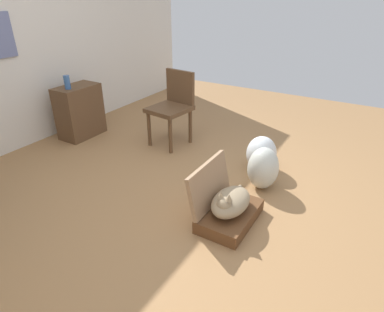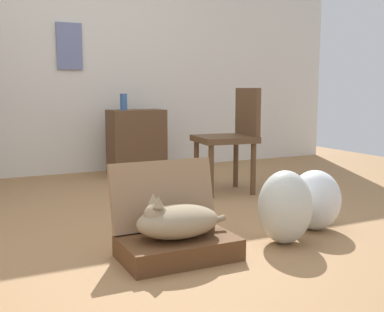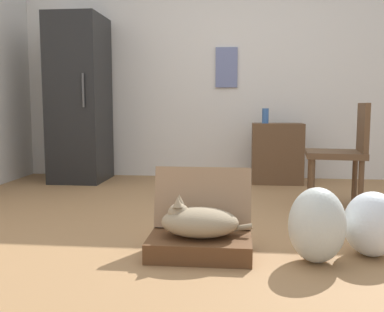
% 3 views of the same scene
% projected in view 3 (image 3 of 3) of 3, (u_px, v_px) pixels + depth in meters
% --- Properties ---
extents(ground_plane, '(7.68, 7.68, 0.00)m').
position_uv_depth(ground_plane, '(216.00, 228.00, 3.08)').
color(ground_plane, '#9E7247').
rests_on(ground_plane, ground).
extents(wall_back, '(6.40, 0.15, 2.60)m').
position_uv_depth(wall_back, '(227.00, 67.00, 5.16)').
color(wall_back, silver).
rests_on(wall_back, ground).
extents(suitcase_base, '(0.59, 0.37, 0.11)m').
position_uv_depth(suitcase_base, '(200.00, 246.00, 2.51)').
color(suitcase_base, brown).
rests_on(suitcase_base, ground).
extents(suitcase_lid, '(0.59, 0.12, 0.37)m').
position_uv_depth(suitcase_lid, '(203.00, 198.00, 2.68)').
color(suitcase_lid, '#9B7756').
rests_on(suitcase_lid, suitcase_base).
extents(cat, '(0.52, 0.28, 0.24)m').
position_uv_depth(cat, '(198.00, 221.00, 2.50)').
color(cat, '#998466').
rests_on(cat, suitcase_base).
extents(plastic_bag_white, '(0.31, 0.29, 0.42)m').
position_uv_depth(plastic_bag_white, '(317.00, 225.00, 2.39)').
color(plastic_bag_white, silver).
rests_on(plastic_bag_white, ground).
extents(plastic_bag_clear, '(0.32, 0.31, 0.37)m').
position_uv_depth(plastic_bag_clear, '(372.00, 224.00, 2.50)').
color(plastic_bag_clear, silver).
rests_on(plastic_bag_clear, ground).
extents(refrigerator, '(0.56, 0.69, 1.83)m').
position_uv_depth(refrigerator, '(80.00, 100.00, 4.92)').
color(refrigerator, black).
rests_on(refrigerator, ground).
extents(side_table, '(0.55, 0.32, 0.66)m').
position_uv_depth(side_table, '(277.00, 153.00, 4.81)').
color(side_table, brown).
rests_on(side_table, ground).
extents(vase_tall, '(0.07, 0.07, 0.16)m').
position_uv_depth(vase_tall, '(265.00, 116.00, 4.75)').
color(vase_tall, '#38609E').
rests_on(vase_tall, side_table).
extents(chair, '(0.51, 0.47, 0.87)m').
position_uv_depth(chair, '(344.00, 150.00, 3.61)').
color(chair, brown).
rests_on(chair, ground).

